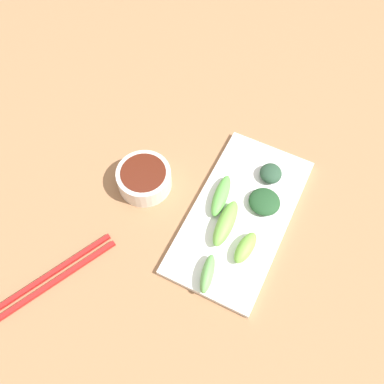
# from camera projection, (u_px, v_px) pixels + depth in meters

# --- Properties ---
(tabletop) EXTENTS (2.10, 2.10, 0.02)m
(tabletop) POSITION_uv_depth(u_px,v_px,m) (201.00, 211.00, 0.84)
(tabletop) COLOR #9B6D49
(tabletop) RESTS_ON ground
(sauce_bowl) EXTENTS (0.10, 0.10, 0.04)m
(sauce_bowl) POSITION_uv_depth(u_px,v_px,m) (145.00, 177.00, 0.84)
(sauce_bowl) COLOR silver
(sauce_bowl) RESTS_ON tabletop
(serving_plate) EXTENTS (0.17, 0.34, 0.01)m
(serving_plate) POSITION_uv_depth(u_px,v_px,m) (240.00, 215.00, 0.82)
(serving_plate) COLOR white
(serving_plate) RESTS_ON tabletop
(broccoli_stalk_0) EXTENTS (0.04, 0.10, 0.03)m
(broccoli_stalk_0) POSITION_uv_depth(u_px,v_px,m) (226.00, 223.00, 0.79)
(broccoli_stalk_0) COLOR #71BB47
(broccoli_stalk_0) RESTS_ON serving_plate
(broccoli_leafy_1) EXTENTS (0.07, 0.07, 0.02)m
(broccoli_leafy_1) POSITION_uv_depth(u_px,v_px,m) (264.00, 202.00, 0.81)
(broccoli_leafy_1) COLOR #204825
(broccoli_leafy_1) RESTS_ON serving_plate
(broccoli_leafy_2) EXTENTS (0.05, 0.06, 0.02)m
(broccoli_leafy_2) POSITION_uv_depth(u_px,v_px,m) (271.00, 173.00, 0.84)
(broccoli_leafy_2) COLOR #284731
(broccoli_leafy_2) RESTS_ON serving_plate
(broccoli_stalk_3) EXTENTS (0.03, 0.07, 0.03)m
(broccoli_stalk_3) POSITION_uv_depth(u_px,v_px,m) (245.00, 248.00, 0.77)
(broccoli_stalk_3) COLOR #76B544
(broccoli_stalk_3) RESTS_ON serving_plate
(broccoli_stalk_4) EXTENTS (0.04, 0.07, 0.03)m
(broccoli_stalk_4) POSITION_uv_depth(u_px,v_px,m) (207.00, 274.00, 0.74)
(broccoli_stalk_4) COLOR #62A953
(broccoli_stalk_4) RESTS_ON serving_plate
(broccoli_stalk_5) EXTENTS (0.04, 0.09, 0.02)m
(broccoli_stalk_5) POSITION_uv_depth(u_px,v_px,m) (221.00, 196.00, 0.82)
(broccoli_stalk_5) COLOR #5BB249
(broccoli_stalk_5) RESTS_ON serving_plate
(chopsticks) EXTENTS (0.12, 0.22, 0.01)m
(chopsticks) POSITION_uv_depth(u_px,v_px,m) (56.00, 276.00, 0.76)
(chopsticks) COLOR #B31E1C
(chopsticks) RESTS_ON tabletop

